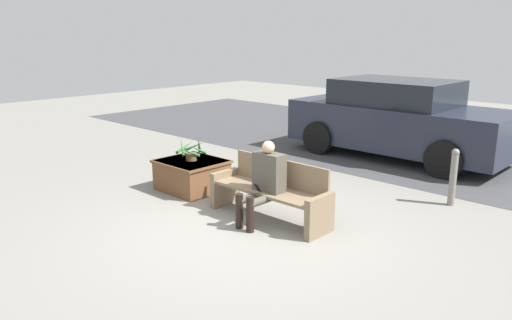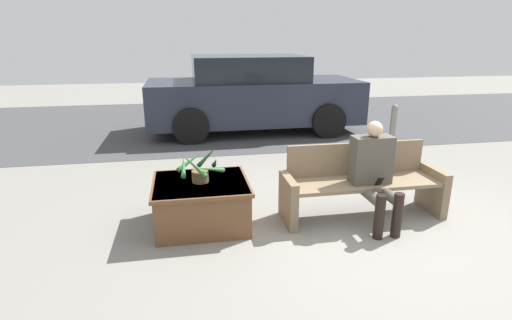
# 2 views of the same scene
# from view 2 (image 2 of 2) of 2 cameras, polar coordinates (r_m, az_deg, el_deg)

# --- Properties ---
(ground_plane) EXTENTS (30.00, 30.00, 0.00)m
(ground_plane) POSITION_cam_2_polar(r_m,az_deg,el_deg) (4.46, 17.52, -10.19)
(ground_plane) COLOR gray
(road_surface) EXTENTS (20.00, 6.00, 0.01)m
(road_surface) POSITION_cam_2_polar(r_m,az_deg,el_deg) (10.02, 1.18, 5.86)
(road_surface) COLOR #424244
(road_surface) RESTS_ON ground_plane
(bench) EXTENTS (1.84, 0.54, 0.82)m
(bench) POSITION_cam_2_polar(r_m,az_deg,el_deg) (4.72, 14.81, -3.15)
(bench) COLOR #7A664C
(bench) RESTS_ON ground_plane
(person_seated) EXTENTS (0.44, 0.64, 1.13)m
(person_seated) POSITION_cam_2_polar(r_m,az_deg,el_deg) (4.50, 16.58, -1.37)
(person_seated) COLOR #4C473D
(person_seated) RESTS_ON ground_plane
(planter_box) EXTENTS (1.02, 0.93, 0.50)m
(planter_box) POSITION_cam_2_polar(r_m,az_deg,el_deg) (4.41, -7.81, -5.92)
(planter_box) COLOR brown
(planter_box) RESTS_ON ground_plane
(potted_plant) EXTENTS (0.52, 0.53, 0.40)m
(potted_plant) POSITION_cam_2_polar(r_m,az_deg,el_deg) (4.27, -7.98, -1.18)
(potted_plant) COLOR brown
(potted_plant) RESTS_ON planter_box
(parked_car) EXTENTS (4.45, 1.98, 1.61)m
(parked_car) POSITION_cam_2_polar(r_m,az_deg,el_deg) (8.66, -0.48, 9.35)
(parked_car) COLOR #232838
(parked_car) RESTS_ON ground_plane
(bollard_post) EXTENTS (0.11, 0.11, 0.88)m
(bollard_post) POSITION_cam_2_polar(r_m,az_deg,el_deg) (7.36, 18.95, 4.30)
(bollard_post) COLOR slate
(bollard_post) RESTS_ON ground_plane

